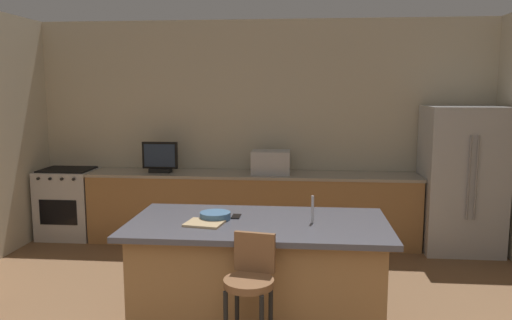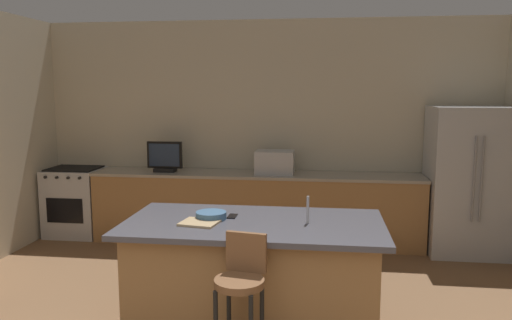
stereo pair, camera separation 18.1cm
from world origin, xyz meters
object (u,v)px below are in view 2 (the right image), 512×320
(tv_monitor, at_px, (165,158))
(fruit_bowl, at_px, (211,215))
(cell_phone, at_px, (232,216))
(range_oven, at_px, (76,201))
(cutting_board, at_px, (200,223))
(refrigerator, at_px, (467,181))
(microwave, at_px, (275,162))
(kitchen_island, at_px, (254,274))
(bar_stool_center, at_px, (241,293))

(tv_monitor, xyz_separation_m, fruit_bowl, (1.11, -2.25, -0.15))
(cell_phone, bearing_deg, range_oven, 139.55)
(cutting_board, bearing_deg, fruit_bowl, 69.50)
(refrigerator, distance_m, tv_monitor, 3.73)
(range_oven, relative_size, fruit_bowl, 3.67)
(microwave, height_order, cell_phone, microwave)
(kitchen_island, xyz_separation_m, microwave, (-0.05, 2.34, 0.58))
(bar_stool_center, bearing_deg, fruit_bowl, 126.89)
(cutting_board, bearing_deg, microwave, 81.56)
(microwave, height_order, cutting_board, microwave)
(range_oven, height_order, fruit_bowl, fruit_bowl)
(microwave, bearing_deg, refrigerator, -2.01)
(kitchen_island, distance_m, tv_monitor, 2.78)
(bar_stool_center, distance_m, cell_phone, 0.90)
(kitchen_island, height_order, microwave, microwave)
(kitchen_island, height_order, tv_monitor, tv_monitor)
(fruit_bowl, distance_m, cell_phone, 0.19)
(microwave, xyz_separation_m, cell_phone, (-0.15, -2.21, -0.14))
(range_oven, height_order, cutting_board, cutting_board)
(fruit_bowl, bearing_deg, cell_phone, 31.68)
(range_oven, distance_m, bar_stool_center, 4.08)
(microwave, distance_m, cell_phone, 2.22)
(bar_stool_center, bearing_deg, cell_phone, 114.09)
(fruit_bowl, height_order, cutting_board, fruit_bowl)
(range_oven, relative_size, cell_phone, 6.12)
(tv_monitor, distance_m, bar_stool_center, 3.35)
(kitchen_island, relative_size, cutting_board, 7.27)
(tv_monitor, bearing_deg, microwave, 2.10)
(microwave, relative_size, bar_stool_center, 0.49)
(cell_phone, bearing_deg, fruit_bowl, -147.75)
(refrigerator, height_order, cell_phone, refrigerator)
(range_oven, height_order, microwave, microwave)
(refrigerator, relative_size, range_oven, 1.91)
(refrigerator, bearing_deg, cutting_board, -138.28)
(kitchen_island, height_order, bar_stool_center, bar_stool_center)
(kitchen_island, bearing_deg, cell_phone, 147.07)
(kitchen_island, xyz_separation_m, bar_stool_center, (0.01, -0.69, 0.13))
(bar_stool_center, distance_m, fruit_bowl, 0.87)
(range_oven, bearing_deg, fruit_bowl, -44.11)
(kitchen_island, bearing_deg, microwave, 91.18)
(kitchen_island, height_order, cutting_board, cutting_board)
(cell_phone, relative_size, cutting_board, 0.52)
(microwave, bearing_deg, fruit_bowl, -97.58)
(bar_stool_center, height_order, cutting_board, bar_stool_center)
(fruit_bowl, relative_size, cell_phone, 1.67)
(microwave, bearing_deg, bar_stool_center, -88.97)
(cell_phone, height_order, cutting_board, cutting_board)
(tv_monitor, bearing_deg, range_oven, 177.71)
(kitchen_island, height_order, cell_phone, cell_phone)
(tv_monitor, height_order, fruit_bowl, tv_monitor)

